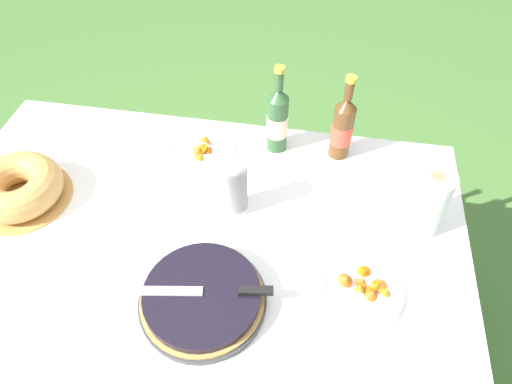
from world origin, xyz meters
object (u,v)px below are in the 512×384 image
object	(u,v)px
berry_tart	(202,297)
snack_plate_left	(364,289)
bundt_cake	(18,187)
cider_bottle_amber	(342,127)
snack_plate_near	(201,154)
serving_knife	(213,291)
paper_towel_roll	(426,203)
cup_stack	(235,187)
cider_bottle_green	(277,119)

from	to	relation	value
berry_tart	snack_plate_left	world-z (taller)	berry_tart
bundt_cake	cider_bottle_amber	size ratio (longest dim) A/B	0.97
snack_plate_near	bundt_cake	bearing A→B (deg)	-151.00
serving_knife	cider_bottle_amber	xyz separation A→B (m)	(0.30, 0.63, 0.06)
cider_bottle_amber	snack_plate_left	size ratio (longest dim) A/B	1.42
berry_tart	serving_knife	distance (m)	0.05
bundt_cake	snack_plate_left	bearing A→B (deg)	-8.20
snack_plate_near	paper_towel_roll	bearing A→B (deg)	-14.72
snack_plate_left	cider_bottle_amber	bearing A→B (deg)	100.20
cup_stack	snack_plate_near	distance (m)	0.28
cup_stack	snack_plate_near	world-z (taller)	cup_stack
cider_bottle_amber	cider_bottle_green	bearing A→B (deg)	-179.68
bundt_cake	cup_stack	bearing A→B (deg)	6.13
cider_bottle_green	snack_plate_left	world-z (taller)	cider_bottle_green
serving_knife	cup_stack	xyz separation A→B (m)	(-0.01, 0.33, 0.04)
serving_knife	paper_towel_roll	xyz separation A→B (m)	(0.55, 0.35, 0.05)
cider_bottle_green	paper_towel_roll	xyz separation A→B (m)	(0.47, -0.28, -0.01)
cup_stack	paper_towel_roll	bearing A→B (deg)	2.29
cider_bottle_green	paper_towel_roll	distance (m)	0.55
cider_bottle_amber	serving_knife	bearing A→B (deg)	-114.99
bundt_cake	paper_towel_roll	size ratio (longest dim) A/B	1.37
cider_bottle_green	paper_towel_roll	bearing A→B (deg)	-30.87
serving_knife	cider_bottle_amber	size ratio (longest dim) A/B	1.19
berry_tart	cup_stack	world-z (taller)	cup_stack
cup_stack	cider_bottle_amber	size ratio (longest dim) A/B	0.64
snack_plate_left	paper_towel_roll	size ratio (longest dim) A/B	1.00
serving_knife	snack_plate_near	xyz separation A→B (m)	(-0.17, 0.54, -0.05)
cider_bottle_green	paper_towel_roll	size ratio (longest dim) A/B	1.46
bundt_cake	snack_plate_left	xyz separation A→B (m)	(1.08, -0.15, -0.04)
bundt_cake	snack_plate_near	world-z (taller)	bundt_cake
berry_tart	paper_towel_roll	bearing A→B (deg)	31.76
serving_knife	bundt_cake	bearing A→B (deg)	-29.72
snack_plate_near	serving_knife	bearing A→B (deg)	-72.35
snack_plate_left	serving_knife	bearing A→B (deg)	-165.37
cider_bottle_amber	bundt_cake	bearing A→B (deg)	-158.98
serving_knife	cider_bottle_green	bearing A→B (deg)	-106.19
snack_plate_near	snack_plate_left	bearing A→B (deg)	-37.94
berry_tart	bundt_cake	world-z (taller)	bundt_cake
serving_knife	snack_plate_near	size ratio (longest dim) A/B	1.59
cider_bottle_amber	snack_plate_near	world-z (taller)	cider_bottle_amber
snack_plate_near	snack_plate_left	world-z (taller)	snack_plate_near
cup_stack	snack_plate_left	bearing A→B (deg)	-29.90
bundt_cake	snack_plate_near	bearing A→B (deg)	29.00
cider_bottle_amber	berry_tart	bearing A→B (deg)	-116.93
berry_tart	serving_knife	xyz separation A→B (m)	(0.03, 0.00, 0.04)
bundt_cake	snack_plate_left	world-z (taller)	bundt_cake
bundt_cake	cider_bottle_amber	xyz separation A→B (m)	(0.98, 0.38, 0.07)
cup_stack	paper_towel_roll	distance (m)	0.55
serving_knife	snack_plate_near	distance (m)	0.57
serving_knife	snack_plate_near	bearing A→B (deg)	-81.50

